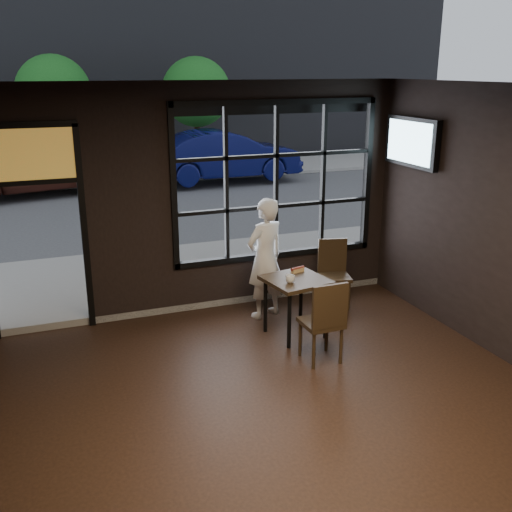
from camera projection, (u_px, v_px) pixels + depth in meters
name	position (u px, v px, depth m)	size (l,w,h in m)	color
floor	(300.00, 445.00, 5.58)	(6.00, 7.00, 0.02)	black
ceiling	(309.00, 87.00, 4.61)	(6.00, 7.00, 0.02)	black
window_frame	(276.00, 181.00, 8.56)	(3.06, 0.12, 2.28)	black
stained_transom	(26.00, 154.00, 7.27)	(1.20, 0.06, 0.70)	orange
street_asphalt	(76.00, 146.00, 26.97)	(60.00, 41.00, 0.04)	#545456
cafe_table	(295.00, 307.00, 7.75)	(0.73, 0.73, 0.79)	black
chair_near	(321.00, 320.00, 7.05)	(0.44, 0.44, 1.03)	black
chair_window	(335.00, 275.00, 8.65)	(0.42, 0.42, 0.98)	black
man	(265.00, 258.00, 8.23)	(0.62, 0.41, 1.69)	white
hotdog	(298.00, 270.00, 7.87)	(0.20, 0.08, 0.06)	tan
cup	(290.00, 279.00, 7.48)	(0.12, 0.12, 0.10)	silver
tv	(412.00, 142.00, 8.31)	(0.13, 1.16, 0.68)	black
navy_car	(225.00, 155.00, 17.86)	(1.57, 4.50, 1.48)	#080D3E
maroon_car	(29.00, 164.00, 16.04)	(1.81, 4.49, 1.53)	#3F1A13
tree_left	(54.00, 93.00, 17.59)	(2.19, 2.19, 3.73)	#332114
tree_right	(196.00, 92.00, 18.82)	(2.16, 2.16, 3.69)	#332114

